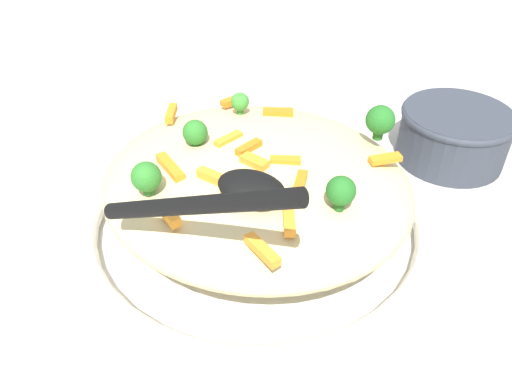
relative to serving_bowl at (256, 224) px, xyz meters
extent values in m
plane|color=beige|center=(0.00, 0.00, -0.03)|extent=(2.40, 2.40, 0.00)
cylinder|color=white|center=(0.00, 0.00, -0.01)|extent=(0.31, 0.31, 0.03)
torus|color=white|center=(0.00, 0.00, 0.01)|extent=(0.34, 0.34, 0.02)
torus|color=black|center=(0.00, 0.00, 0.02)|extent=(0.33, 0.33, 0.00)
ellipsoid|color=#DBC689|center=(0.00, 0.00, 0.05)|extent=(0.29, 0.27, 0.06)
cube|color=orange|center=(0.03, -0.01, 0.08)|extent=(0.02, 0.03, 0.01)
cube|color=orange|center=(-0.06, 0.06, 0.08)|extent=(0.03, 0.04, 0.01)
cube|color=orange|center=(-0.03, 0.00, 0.08)|extent=(0.03, 0.02, 0.01)
cube|color=orange|center=(0.05, 0.05, 0.08)|extent=(0.04, 0.03, 0.01)
cube|color=orange|center=(0.11, -0.03, 0.08)|extent=(0.02, 0.03, 0.01)
cube|color=orange|center=(-0.10, -0.05, 0.08)|extent=(0.03, 0.03, 0.01)
cube|color=orange|center=(0.01, 0.05, 0.08)|extent=(0.04, 0.01, 0.01)
cube|color=orange|center=(0.02, -0.08, 0.08)|extent=(0.03, 0.02, 0.01)
cube|color=orange|center=(-0.06, 0.10, 0.08)|extent=(0.03, 0.02, 0.01)
cube|color=orange|center=(0.01, 0.00, 0.09)|extent=(0.01, 0.03, 0.01)
cube|color=orange|center=(0.02, 0.10, 0.08)|extent=(0.03, 0.02, 0.01)
cube|color=orange|center=(0.07, -0.08, 0.08)|extent=(0.02, 0.03, 0.01)
cube|color=orange|center=(-0.01, 0.02, 0.09)|extent=(0.03, 0.02, 0.01)
cube|color=orange|center=(-0.05, 0.02, 0.08)|extent=(0.02, 0.03, 0.01)
cylinder|color=#296820|center=(0.05, 0.08, 0.08)|extent=(0.01, 0.01, 0.01)
sphere|color=#2D7A28|center=(0.05, 0.08, 0.09)|extent=(0.02, 0.02, 0.02)
cylinder|color=#205B1C|center=(-0.09, 0.03, 0.08)|extent=(0.01, 0.01, 0.01)
sphere|color=#236B23|center=(-0.09, 0.03, 0.09)|extent=(0.02, 0.02, 0.02)
cylinder|color=#205B1C|center=(-0.08, -0.09, 0.08)|extent=(0.01, 0.01, 0.01)
sphere|color=#236B23|center=(-0.08, -0.09, 0.10)|extent=(0.03, 0.03, 0.03)
cylinder|color=#296820|center=(0.06, 0.01, 0.08)|extent=(0.01, 0.01, 0.01)
sphere|color=#2D7A28|center=(0.06, 0.01, 0.09)|extent=(0.02, 0.02, 0.02)
cylinder|color=#377928|center=(0.05, -0.06, 0.08)|extent=(0.01, 0.01, 0.01)
sphere|color=#3D8E33|center=(0.05, -0.06, 0.09)|extent=(0.02, 0.02, 0.02)
ellipsoid|color=black|center=(-0.03, 0.06, 0.09)|extent=(0.06, 0.04, 0.02)
cylinder|color=black|center=(-0.03, 0.13, 0.13)|extent=(0.15, 0.01, 0.08)
cylinder|color=#333842|center=(-0.13, -0.25, 0.01)|extent=(0.13, 0.13, 0.07)
torus|color=#333842|center=(-0.13, -0.25, 0.03)|extent=(0.13, 0.13, 0.01)
camera|label=1|loc=(-0.18, 0.33, 0.33)|focal=35.55mm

